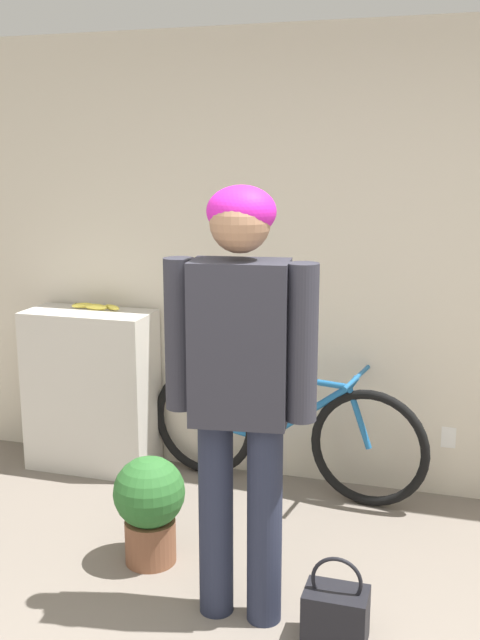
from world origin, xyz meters
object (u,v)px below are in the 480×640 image
bicycle (282,431)px  handbag (336,614)px  banana (96,307)px  potted_plant (150,504)px  person (240,368)px

bicycle → handbag: bicycle is taller
bicycle → banana: size_ratio=5.04×
banana → handbag: bearing=-38.3°
banana → potted_plant: 1.45m
banana → potted_plant: size_ratio=0.63×
banana → handbag: banana is taller
handbag → potted_plant: size_ratio=0.70×
banana → handbag: 2.36m
potted_plant → banana: bearing=127.4°
person → banana: size_ratio=5.39×
handbag → potted_plant: potted_plant is taller
bicycle → handbag: bearing=-59.7°
potted_plant → handbag: bearing=-20.3°
banana → bicycle: bearing=-2.0°
potted_plant → bicycle: bearing=67.1°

